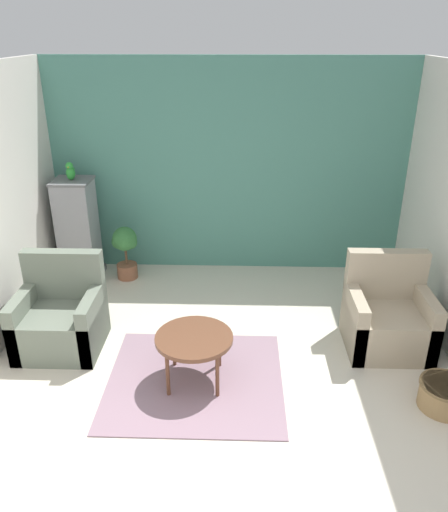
{
  "coord_description": "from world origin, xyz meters",
  "views": [
    {
      "loc": [
        0.14,
        -2.72,
        3.01
      ],
      "look_at": [
        0.0,
        1.77,
        0.96
      ],
      "focal_mm": 35.0,
      "sensor_mm": 36.0,
      "label": 1
    }
  ],
  "objects_px": {
    "coffee_table": "(194,341)",
    "birdcage": "(78,231)",
    "armchair_right": "(387,319)",
    "potted_plant": "(125,247)",
    "parrot": "(70,172)",
    "wicker_basket": "(445,394)",
    "armchair_left": "(61,319)"
  },
  "relations": [
    {
      "from": "coffee_table",
      "to": "birdcage",
      "type": "distance_m",
      "value": 2.69
    },
    {
      "from": "armchair_left",
      "to": "parrot",
      "type": "height_order",
      "value": "parrot"
    },
    {
      "from": "coffee_table",
      "to": "wicker_basket",
      "type": "xyz_separation_m",
      "value": [
        2.19,
        -0.29,
        -0.31
      ]
    },
    {
      "from": "birdcage",
      "to": "wicker_basket",
      "type": "xyz_separation_m",
      "value": [
        3.85,
        -2.4,
        -0.52
      ]
    },
    {
      "from": "armchair_left",
      "to": "potted_plant",
      "type": "bearing_deg",
      "value": 77.98
    },
    {
      "from": "birdcage",
      "to": "potted_plant",
      "type": "xyz_separation_m",
      "value": [
        0.59,
        -0.01,
        -0.22
      ]
    },
    {
      "from": "armchair_left",
      "to": "potted_plant",
      "type": "relative_size",
      "value": 1.35
    },
    {
      "from": "armchair_right",
      "to": "wicker_basket",
      "type": "xyz_separation_m",
      "value": [
        0.27,
        -0.93,
        -0.18
      ]
    },
    {
      "from": "potted_plant",
      "to": "birdcage",
      "type": "bearing_deg",
      "value": 178.81
    },
    {
      "from": "armchair_left",
      "to": "wicker_basket",
      "type": "relative_size",
      "value": 2.15
    },
    {
      "from": "parrot",
      "to": "potted_plant",
      "type": "distance_m",
      "value": 1.15
    },
    {
      "from": "potted_plant",
      "to": "wicker_basket",
      "type": "distance_m",
      "value": 4.05
    },
    {
      "from": "armchair_right",
      "to": "parrot",
      "type": "distance_m",
      "value": 4.03
    },
    {
      "from": "coffee_table",
      "to": "potted_plant",
      "type": "height_order",
      "value": "potted_plant"
    },
    {
      "from": "armchair_left",
      "to": "armchair_right",
      "type": "distance_m",
      "value": 3.33
    },
    {
      "from": "armchair_right",
      "to": "potted_plant",
      "type": "xyz_separation_m",
      "value": [
        -2.99,
        1.46,
        0.12
      ]
    },
    {
      "from": "coffee_table",
      "to": "armchair_left",
      "type": "height_order",
      "value": "armchair_left"
    },
    {
      "from": "parrot",
      "to": "potted_plant",
      "type": "height_order",
      "value": "parrot"
    },
    {
      "from": "armchair_left",
      "to": "parrot",
      "type": "bearing_deg",
      "value": 99.21
    },
    {
      "from": "coffee_table",
      "to": "armchair_left",
      "type": "bearing_deg",
      "value": 159.38
    },
    {
      "from": "armchair_right",
      "to": "potted_plant",
      "type": "height_order",
      "value": "armchair_right"
    },
    {
      "from": "wicker_basket",
      "to": "parrot",
      "type": "bearing_deg",
      "value": 148.08
    },
    {
      "from": "coffee_table",
      "to": "potted_plant",
      "type": "relative_size",
      "value": 1.0
    },
    {
      "from": "wicker_basket",
      "to": "potted_plant",
      "type": "bearing_deg",
      "value": 143.83
    },
    {
      "from": "parrot",
      "to": "wicker_basket",
      "type": "height_order",
      "value": "parrot"
    },
    {
      "from": "coffee_table",
      "to": "birdcage",
      "type": "xyz_separation_m",
      "value": [
        -1.67,
        2.11,
        0.21
      ]
    },
    {
      "from": "armchair_left",
      "to": "birdcage",
      "type": "xyz_separation_m",
      "value": [
        -0.26,
        1.58,
        0.35
      ]
    },
    {
      "from": "armchair_right",
      "to": "coffee_table",
      "type": "bearing_deg",
      "value": -161.53
    },
    {
      "from": "coffee_table",
      "to": "birdcage",
      "type": "height_order",
      "value": "birdcage"
    },
    {
      "from": "armchair_left",
      "to": "potted_plant",
      "type": "distance_m",
      "value": 1.6
    },
    {
      "from": "armchair_left",
      "to": "armchair_right",
      "type": "bearing_deg",
      "value": 1.89
    },
    {
      "from": "coffee_table",
      "to": "parrot",
      "type": "xyz_separation_m",
      "value": [
        -1.67,
        2.11,
        0.98
      ]
    }
  ]
}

